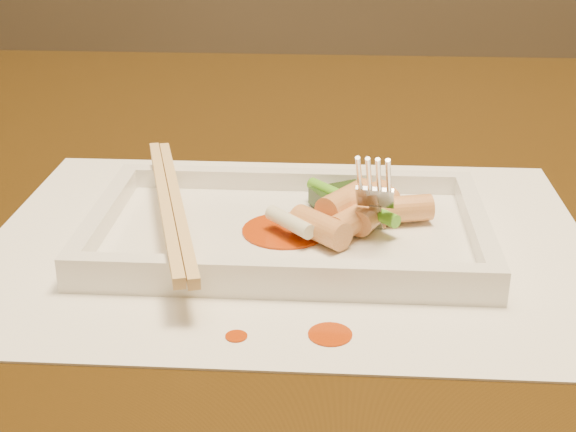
# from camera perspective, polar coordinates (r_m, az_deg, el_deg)

# --- Properties ---
(table) EXTENTS (1.40, 0.90, 0.75)m
(table) POSITION_cam_1_polar(r_m,az_deg,el_deg) (0.70, -4.71, -4.96)
(table) COLOR black
(table) RESTS_ON ground
(placemat) EXTENTS (0.40, 0.30, 0.00)m
(placemat) POSITION_cam_1_polar(r_m,az_deg,el_deg) (0.54, -0.00, -1.83)
(placemat) COLOR white
(placemat) RESTS_ON table
(sauce_splatter_a) EXTENTS (0.02, 0.02, 0.00)m
(sauce_splatter_a) POSITION_cam_1_polar(r_m,az_deg,el_deg) (0.43, 3.02, -8.40)
(sauce_splatter_a) COLOR #B23405
(sauce_splatter_a) RESTS_ON placemat
(sauce_splatter_b) EXTENTS (0.01, 0.01, 0.00)m
(sauce_splatter_b) POSITION_cam_1_polar(r_m,az_deg,el_deg) (0.43, -3.70, -8.52)
(sauce_splatter_b) COLOR #B23405
(sauce_splatter_b) RESTS_ON placemat
(plate_base) EXTENTS (0.26, 0.16, 0.01)m
(plate_base) POSITION_cam_1_polar(r_m,az_deg,el_deg) (0.53, 0.00, -1.37)
(plate_base) COLOR white
(plate_base) RESTS_ON placemat
(plate_rim_far) EXTENTS (0.26, 0.01, 0.01)m
(plate_rim_far) POSITION_cam_1_polar(r_m,az_deg,el_deg) (0.60, 0.45, 2.61)
(plate_rim_far) COLOR white
(plate_rim_far) RESTS_ON plate_base
(plate_rim_near) EXTENTS (0.26, 0.01, 0.01)m
(plate_rim_near) POSITION_cam_1_polar(r_m,az_deg,el_deg) (0.46, -0.58, -4.05)
(plate_rim_near) COLOR white
(plate_rim_near) RESTS_ON plate_base
(plate_rim_left) EXTENTS (0.01, 0.14, 0.01)m
(plate_rim_left) POSITION_cam_1_polar(r_m,az_deg,el_deg) (0.55, -12.98, 0.05)
(plate_rim_left) COLOR white
(plate_rim_left) RESTS_ON plate_base
(plate_rim_right) EXTENTS (0.01, 0.14, 0.01)m
(plate_rim_right) POSITION_cam_1_polar(r_m,az_deg,el_deg) (0.54, 13.32, -0.63)
(plate_rim_right) COLOR white
(plate_rim_right) RESTS_ON plate_base
(veg_piece) EXTENTS (0.05, 0.04, 0.01)m
(veg_piece) POSITION_cam_1_polar(r_m,az_deg,el_deg) (0.57, 3.80, 1.32)
(veg_piece) COLOR black
(veg_piece) RESTS_ON plate_base
(scallion_white) EXTENTS (0.03, 0.04, 0.01)m
(scallion_white) POSITION_cam_1_polar(r_m,az_deg,el_deg) (0.51, 0.12, -0.43)
(scallion_white) COLOR #EAEACC
(scallion_white) RESTS_ON plate_base
(scallion_green) EXTENTS (0.06, 0.07, 0.01)m
(scallion_green) POSITION_cam_1_polar(r_m,az_deg,el_deg) (0.54, 4.55, 1.03)
(scallion_green) COLOR #449E19
(scallion_green) RESTS_ON plate_base
(chopstick_a) EXTENTS (0.07, 0.22, 0.01)m
(chopstick_a) POSITION_cam_1_polar(r_m,az_deg,el_deg) (0.54, -8.77, 0.96)
(chopstick_a) COLOR #DFB36F
(chopstick_a) RESTS_ON plate_rim_near
(chopstick_b) EXTENTS (0.07, 0.22, 0.01)m
(chopstick_b) POSITION_cam_1_polar(r_m,az_deg,el_deg) (0.53, -7.94, 0.94)
(chopstick_b) COLOR #DFB36F
(chopstick_b) RESTS_ON plate_rim_near
(fork) EXTENTS (0.09, 0.10, 0.14)m
(fork) POSITION_cam_1_polar(r_m,az_deg,el_deg) (0.52, 7.85, 7.02)
(fork) COLOR silver
(fork) RESTS_ON plate_base
(sauce_blob_0) EXTENTS (0.06, 0.06, 0.00)m
(sauce_blob_0) POSITION_cam_1_polar(r_m,az_deg,el_deg) (0.53, -0.23, -1.04)
(sauce_blob_0) COLOR #B23405
(sauce_blob_0) RESTS_ON plate_base
(rice_cake_0) EXTENTS (0.05, 0.03, 0.02)m
(rice_cake_0) POSITION_cam_1_polar(r_m,az_deg,el_deg) (0.54, 7.74, 0.47)
(rice_cake_0) COLOR #E1AB69
(rice_cake_0) RESTS_ON plate_base
(rice_cake_1) EXTENTS (0.04, 0.05, 0.02)m
(rice_cake_1) POSITION_cam_1_polar(r_m,az_deg,el_deg) (0.54, 6.17, 0.37)
(rice_cake_1) COLOR #E1AB69
(rice_cake_1) RESTS_ON plate_base
(rice_cake_2) EXTENTS (0.04, 0.05, 0.02)m
(rice_cake_2) POSITION_cam_1_polar(r_m,az_deg,el_deg) (0.54, 4.15, 1.06)
(rice_cake_2) COLOR #E1AB69
(rice_cake_2) RESTS_ON plate_base
(rice_cake_3) EXTENTS (0.04, 0.05, 0.02)m
(rice_cake_3) POSITION_cam_1_polar(r_m,az_deg,el_deg) (0.52, 4.78, -0.25)
(rice_cake_3) COLOR #E1AB69
(rice_cake_3) RESTS_ON plate_base
(rice_cake_4) EXTENTS (0.04, 0.04, 0.02)m
(rice_cake_4) POSITION_cam_1_polar(r_m,az_deg,el_deg) (0.51, 2.28, -0.81)
(rice_cake_4) COLOR #E1AB69
(rice_cake_4) RESTS_ON plate_base
(rice_cake_5) EXTENTS (0.05, 0.04, 0.02)m
(rice_cake_5) POSITION_cam_1_polar(r_m,az_deg,el_deg) (0.54, 5.00, 1.17)
(rice_cake_5) COLOR #E1AB69
(rice_cake_5) RESTS_ON plate_base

